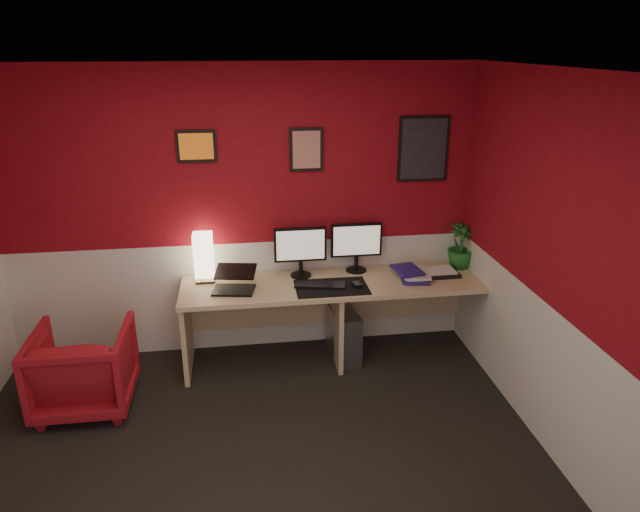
{
  "coord_description": "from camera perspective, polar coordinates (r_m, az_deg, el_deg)",
  "views": [
    {
      "loc": [
        -0.0,
        -3.0,
        2.65
      ],
      "look_at": [
        0.6,
        1.21,
        1.05
      ],
      "focal_mm": 32.23,
      "sensor_mm": 36.0,
      "label": 1
    }
  ],
  "objects": [
    {
      "name": "keyboard",
      "position": [
        4.78,
        -0.01,
        -2.86
      ],
      "size": [
        0.44,
        0.22,
        0.02
      ],
      "primitive_type": "cube",
      "rotation": [
        0.0,
        0.0,
        -0.21
      ],
      "color": "black",
      "rests_on": "desk_mat"
    },
    {
      "name": "book_bottom",
      "position": [
        4.98,
        8.07,
        -2.1
      ],
      "size": [
        0.28,
        0.34,
        0.03
      ],
      "primitive_type": "imported",
      "rotation": [
        0.0,
        0.0,
        -0.19
      ],
      "color": "navy",
      "rests_on": "desk"
    },
    {
      "name": "ground",
      "position": [
        4.0,
        -6.49,
        -20.97
      ],
      "size": [
        4.0,
        3.5,
        0.01
      ],
      "primitive_type": "cube",
      "color": "black",
      "rests_on": "ground"
    },
    {
      "name": "wainscot_right",
      "position": [
        4.2,
        22.2,
        -11.89
      ],
      "size": [
        0.01,
        3.5,
        1.0
      ],
      "primitive_type": "cube",
      "color": "silver",
      "rests_on": "ground"
    },
    {
      "name": "wainscot_back",
      "position": [
        5.21,
        -7.41,
        -3.92
      ],
      "size": [
        4.0,
        0.01,
        1.0
      ],
      "primitive_type": "cube",
      "color": "silver",
      "rests_on": "ground"
    },
    {
      "name": "laptop",
      "position": [
        4.7,
        -8.62,
        -2.25
      ],
      "size": [
        0.37,
        0.29,
        0.22
      ],
      "primitive_type": "cube",
      "rotation": [
        0.0,
        0.0,
        -0.18
      ],
      "color": "black",
      "rests_on": "desk"
    },
    {
      "name": "wall_right",
      "position": [
        3.87,
        23.74,
        -2.41
      ],
      "size": [
        0.01,
        3.5,
        2.5
      ],
      "primitive_type": "cube",
      "color": "maroon",
      "rests_on": "ground"
    },
    {
      "name": "desk",
      "position": [
        5.02,
        1.56,
        -6.44
      ],
      "size": [
        2.6,
        0.65,
        0.73
      ],
      "primitive_type": "cube",
      "color": "tan",
      "rests_on": "ground"
    },
    {
      "name": "shoji_lamp",
      "position": [
        4.92,
        -11.45,
        -0.25
      ],
      "size": [
        0.16,
        0.16,
        0.4
      ],
      "primitive_type": "cube",
      "color": "#FFE5B2",
      "rests_on": "desk"
    },
    {
      "name": "monitor_left",
      "position": [
        4.89,
        -1.95,
        1.14
      ],
      "size": [
        0.45,
        0.06,
        0.58
      ],
      "primitive_type": "cube",
      "color": "black",
      "rests_on": "desk"
    },
    {
      "name": "pc_tower",
      "position": [
        5.1,
        2.35,
        -7.77
      ],
      "size": [
        0.26,
        0.47,
        0.45
      ],
      "primitive_type": "cube",
      "rotation": [
        0.0,
        0.0,
        0.13
      ],
      "color": "#99999E",
      "rests_on": "ground"
    },
    {
      "name": "art_left",
      "position": [
        4.81,
        -12.18,
        10.62
      ],
      "size": [
        0.32,
        0.02,
        0.26
      ],
      "primitive_type": "cube",
      "color": "orange",
      "rests_on": "wall_back"
    },
    {
      "name": "desk_mat",
      "position": [
        4.76,
        1.16,
        -3.12
      ],
      "size": [
        0.6,
        0.38,
        0.01
      ],
      "primitive_type": "cube",
      "color": "black",
      "rests_on": "desk"
    },
    {
      "name": "book_middle",
      "position": [
        5.0,
        8.19,
        -1.7
      ],
      "size": [
        0.28,
        0.35,
        0.02
      ],
      "primitive_type": "imported",
      "rotation": [
        0.0,
        0.0,
        -0.17
      ],
      "color": "silver",
      "rests_on": "book_bottom"
    },
    {
      "name": "mouse",
      "position": [
        4.78,
        3.67,
        -2.85
      ],
      "size": [
        0.08,
        0.11,
        0.03
      ],
      "primitive_type": "cube",
      "rotation": [
        0.0,
        0.0,
        0.18
      ],
      "color": "black",
      "rests_on": "desk_mat"
    },
    {
      "name": "ceiling",
      "position": [
        3.0,
        -8.49,
        17.56
      ],
      "size": [
        4.0,
        3.5,
        0.01
      ],
      "primitive_type": "cube",
      "color": "white",
      "rests_on": "ground"
    },
    {
      "name": "wall_back",
      "position": [
        4.95,
        -7.81,
        4.02
      ],
      "size": [
        4.0,
        0.01,
        2.5
      ],
      "primitive_type": "cube",
      "color": "maroon",
      "rests_on": "ground"
    },
    {
      "name": "monitor_right",
      "position": [
        5.01,
        3.67,
        1.6
      ],
      "size": [
        0.45,
        0.06,
        0.58
      ],
      "primitive_type": "cube",
      "color": "black",
      "rests_on": "desk"
    },
    {
      "name": "art_center",
      "position": [
        4.84,
        -1.36,
        10.52
      ],
      "size": [
        0.28,
        0.02,
        0.36
      ],
      "primitive_type": "cube",
      "color": "red",
      "rests_on": "wall_back"
    },
    {
      "name": "zen_tray",
      "position": [
        5.12,
        11.57,
        -1.63
      ],
      "size": [
        0.35,
        0.25,
        0.03
      ],
      "primitive_type": "cube",
      "rotation": [
        0.0,
        0.0,
        0.01
      ],
      "color": "black",
      "rests_on": "desk"
    },
    {
      "name": "armchair",
      "position": [
        4.78,
        -22.41,
        -10.25
      ],
      "size": [
        0.7,
        0.72,
        0.65
      ],
      "primitive_type": "imported",
      "rotation": [
        0.0,
        0.0,
        3.14
      ],
      "color": "#AC1722",
      "rests_on": "ground"
    },
    {
      "name": "potted_plant",
      "position": [
        5.26,
        13.77,
        0.97
      ],
      "size": [
        0.28,
        0.28,
        0.41
      ],
      "primitive_type": "imported",
      "rotation": [
        0.0,
        0.0,
        0.24
      ],
      "color": "#19591E",
      "rests_on": "desk"
    },
    {
      "name": "art_right",
      "position": [
        5.07,
        10.22,
        10.42
      ],
      "size": [
        0.44,
        0.02,
        0.56
      ],
      "primitive_type": "cube",
      "color": "black",
      "rests_on": "wall_back"
    },
    {
      "name": "book_top",
      "position": [
        4.95,
        7.54,
        -1.56
      ],
      "size": [
        0.26,
        0.32,
        0.03
      ],
      "primitive_type": "imported",
      "rotation": [
        0.0,
        0.0,
        0.17
      ],
      "color": "navy",
      "rests_on": "book_middle"
    }
  ]
}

